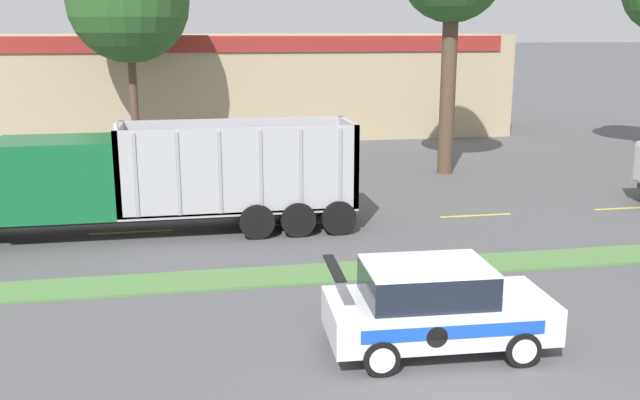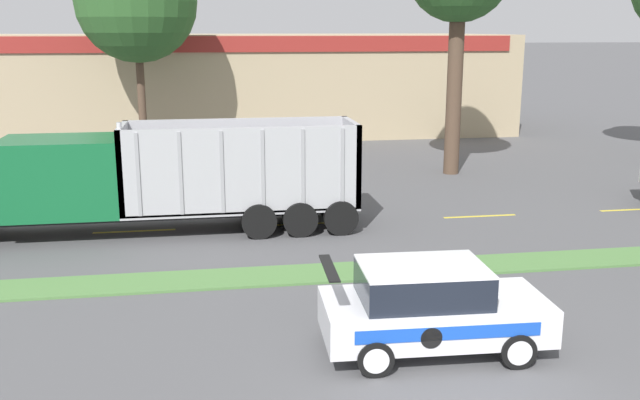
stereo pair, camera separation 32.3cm
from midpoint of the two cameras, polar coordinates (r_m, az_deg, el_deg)
name	(u,v)px [view 1 (the left image)]	position (r m, az deg, el deg)	size (l,w,h in m)	color
grass_verge	(364,271)	(17.73, 3.03, -5.67)	(120.00, 1.37, 0.06)	#517F42
centre_line_3	(131,232)	(21.85, -15.29, -2.50)	(2.40, 0.14, 0.01)	yellow
centre_line_4	(311,223)	(22.02, -1.16, -1.88)	(2.40, 0.14, 0.01)	yellow
centre_line_5	(476,215)	(23.47, 11.97, -1.21)	(2.40, 0.14, 0.01)	yellow
centre_line_6	(628,208)	(25.98, 23.06, -0.60)	(2.40, 0.14, 0.01)	yellow
dump_truck_trail	(111,184)	(21.36, -16.79, 1.22)	(12.21, 2.57, 3.37)	black
rally_car	(435,306)	(13.45, 8.47, -8.40)	(4.20, 2.11, 1.71)	white
store_building_backdrop	(179,83)	(43.25, -11.44, 9.18)	(36.37, 12.10, 5.56)	tan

